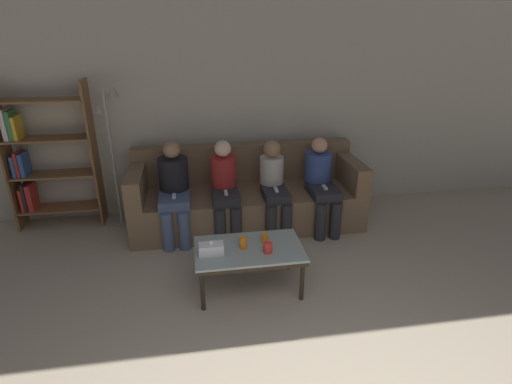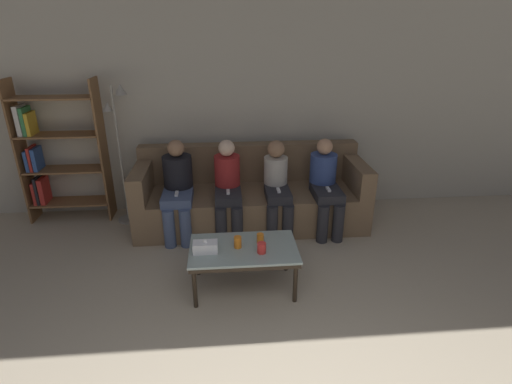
% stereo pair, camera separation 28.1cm
% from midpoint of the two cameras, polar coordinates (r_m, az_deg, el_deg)
% --- Properties ---
extents(wall_back, '(12.00, 0.06, 2.60)m').
position_cam_midpoint_polar(wall_back, '(5.19, -3.84, 11.47)').
color(wall_back, '#B7B2A3').
rests_on(wall_back, ground_plane).
extents(couch, '(2.76, 0.94, 0.93)m').
position_cam_midpoint_polar(couch, '(4.97, -2.95, -0.74)').
color(couch, brown).
rests_on(couch, ground_plane).
extents(coffee_table, '(0.99, 0.60, 0.43)m').
position_cam_midpoint_polar(coffee_table, '(3.70, -3.22, -8.61)').
color(coffee_table, '#8C9E99').
rests_on(coffee_table, ground_plane).
extents(cup_near_left, '(0.07, 0.07, 0.09)m').
position_cam_midpoint_polar(cup_near_left, '(3.74, -0.89, -6.64)').
color(cup_near_left, orange).
rests_on(cup_near_left, coffee_table).
extents(cup_near_right, '(0.07, 0.07, 0.11)m').
position_cam_midpoint_polar(cup_near_right, '(3.66, -4.08, -7.27)').
color(cup_near_right, orange).
rests_on(cup_near_right, coffee_table).
extents(cup_far_center, '(0.08, 0.08, 0.10)m').
position_cam_midpoint_polar(cup_far_center, '(3.59, -0.57, -7.99)').
color(cup_far_center, red).
rests_on(cup_far_center, coffee_table).
extents(tissue_box, '(0.22, 0.12, 0.13)m').
position_cam_midpoint_polar(tissue_box, '(3.60, -8.66, -8.07)').
color(tissue_box, white).
rests_on(tissue_box, coffee_table).
extents(bookshelf, '(0.99, 0.32, 1.76)m').
position_cam_midpoint_polar(bookshelf, '(5.41, -29.71, 4.18)').
color(bookshelf, brown).
rests_on(bookshelf, ground_plane).
extents(standing_lamp, '(0.31, 0.26, 1.70)m').
position_cam_midpoint_polar(standing_lamp, '(4.98, -21.39, 6.45)').
color(standing_lamp, gray).
rests_on(standing_lamp, ground_plane).
extents(seated_person_left_end, '(0.34, 0.68, 1.12)m').
position_cam_midpoint_polar(seated_person_left_end, '(4.65, -13.33, 0.57)').
color(seated_person_left_end, '#47567A').
rests_on(seated_person_left_end, ground_plane).
extents(seated_person_mid_left, '(0.31, 0.66, 1.10)m').
position_cam_midpoint_polar(seated_person_mid_left, '(4.63, -6.22, 0.75)').
color(seated_person_mid_left, '#28282D').
rests_on(seated_person_mid_left, ground_plane).
extents(seated_person_mid_right, '(0.31, 0.65, 1.08)m').
position_cam_midpoint_polar(seated_person_mid_right, '(4.68, 0.84, 0.98)').
color(seated_person_mid_right, '#28282D').
rests_on(seated_person_mid_right, ground_plane).
extents(seated_person_right_end, '(0.32, 0.70, 1.09)m').
position_cam_midpoint_polar(seated_person_right_end, '(4.81, 7.60, 1.50)').
color(seated_person_right_end, '#28282D').
rests_on(seated_person_right_end, ground_plane).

